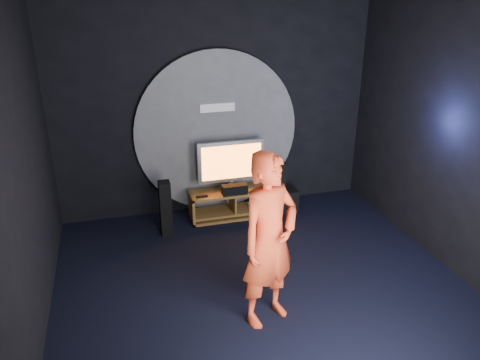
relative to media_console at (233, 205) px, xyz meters
name	(u,v)px	position (x,y,z in m)	size (l,w,h in m)	color
floor	(264,290)	(-0.15, -2.05, -0.20)	(5.00, 5.00, 0.00)	black
back_wall	(216,104)	(-0.15, 0.45, 1.55)	(5.00, 0.04, 3.50)	black
front_wall	(399,290)	(-0.15, -4.55, 1.55)	(5.00, 0.04, 3.50)	black
left_wall	(18,180)	(-2.65, -2.05, 1.55)	(0.04, 5.00, 3.50)	black
right_wall	(462,138)	(2.35, -2.05, 1.55)	(0.04, 5.00, 3.50)	black
wall_disc_panel	(217,133)	(-0.15, 0.39, 1.11)	(2.60, 0.11, 2.60)	#515156
media_console	(233,205)	(0.00, 0.00, 0.00)	(1.38, 0.45, 0.45)	#9D6830
tv	(231,163)	(-0.01, 0.07, 0.69)	(1.07, 0.22, 0.80)	#BBBCC3
center_speaker	(235,189)	(-0.01, -0.13, 0.33)	(0.40, 0.15, 0.15)	black
remote	(202,197)	(-0.53, -0.12, 0.27)	(0.18, 0.05, 0.02)	black
tower_speaker_left	(166,208)	(-1.11, -0.30, 0.23)	(0.17, 0.19, 0.85)	black
tower_speaker_right	(279,187)	(0.77, -0.02, 0.23)	(0.17, 0.19, 0.85)	black
subwoofer	(286,199)	(0.91, -0.01, -0.01)	(0.33, 0.33, 0.36)	black
player	(269,241)	(-0.27, -2.52, 0.79)	(0.72, 0.47, 1.97)	red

